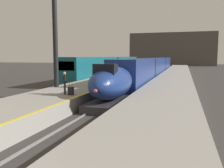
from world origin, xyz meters
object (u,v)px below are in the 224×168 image
object	(u,v)px
regional_train_adjacent	(111,66)
station_column_mid	(55,21)
highspeed_train_main	(152,68)
rolling_suitcase	(71,91)
passenger_near_edge	(65,81)

from	to	relation	value
regional_train_adjacent	station_column_mid	xyz separation A→B (m)	(2.20, -24.13, 4.93)
highspeed_train_main	regional_train_adjacent	xyz separation A→B (m)	(-8.10, 1.57, 0.18)
highspeed_train_main	rolling_suitcase	xyz separation A→B (m)	(-2.49, -26.42, -0.60)
regional_train_adjacent	station_column_mid	distance (m)	24.73
highspeed_train_main	station_column_mid	distance (m)	23.87
regional_train_adjacent	station_column_mid	size ratio (longest dim) A/B	3.63
passenger_near_edge	station_column_mid	bearing A→B (deg)	127.47
passenger_near_edge	rolling_suitcase	world-z (taller)	passenger_near_edge
regional_train_adjacent	station_column_mid	bearing A→B (deg)	-84.79
station_column_mid	passenger_near_edge	size ratio (longest dim) A/B	5.97
regional_train_adjacent	passenger_near_edge	distance (m)	28.26
highspeed_train_main	rolling_suitcase	size ratio (longest dim) A/B	58.35
rolling_suitcase	highspeed_train_main	bearing A→B (deg)	84.61
station_column_mid	passenger_near_edge	world-z (taller)	station_column_mid
station_column_mid	rolling_suitcase	world-z (taller)	station_column_mid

